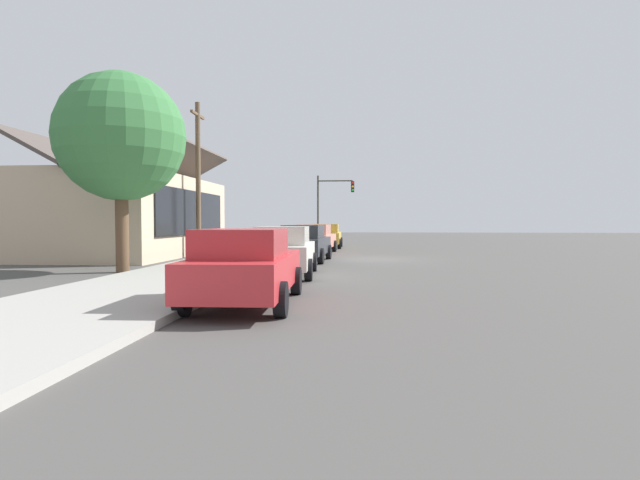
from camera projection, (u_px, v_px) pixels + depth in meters
The scene contains 12 objects.
ground_plane at pixel (368, 259), 23.46m from camera, with size 120.00×120.00×0.00m, color #4C4947.
sidewalk_curb at pixel (248, 257), 23.93m from camera, with size 60.00×4.20×0.16m, color #A3A099.
car_cherry at pixel (246, 266), 10.55m from camera, with size 4.77×2.16×1.59m.
car_ivory at pixel (284, 251), 16.20m from camera, with size 4.83×2.12×1.59m.
car_charcoal at pixel (305, 243), 22.18m from camera, with size 4.68×2.13×1.59m.
car_coral at pixel (315, 238), 27.97m from camera, with size 4.71×2.19×1.59m.
car_mustard at pixel (326, 236), 33.77m from camera, with size 4.64×2.13×1.59m.
storefront_building at pixel (134, 214), 26.14m from camera, with size 12.60×6.51×5.77m.
shade_tree at pixel (121, 138), 17.22m from camera, with size 4.34×4.34×6.78m.
traffic_light_main at pixel (332, 198), 38.01m from camera, with size 0.37×2.79×5.20m.
utility_pole_wooden at pixel (198, 177), 24.61m from camera, with size 1.80×0.24×7.50m.
fire_hydrant_red at pixel (296, 243), 30.24m from camera, with size 0.22×0.22×0.71m.
Camera 1 is at (-23.52, 0.22, 1.73)m, focal length 28.52 mm.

